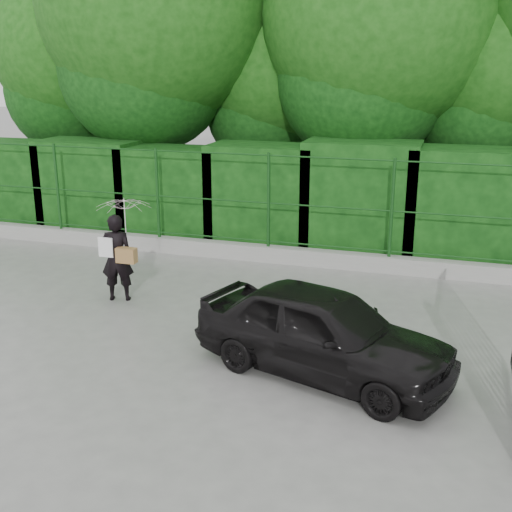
% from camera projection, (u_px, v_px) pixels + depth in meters
% --- Properties ---
extents(ground, '(80.00, 80.00, 0.00)m').
position_uv_depth(ground, '(144.00, 356.00, 8.45)').
color(ground, gray).
extents(kerb, '(14.00, 0.25, 0.30)m').
position_uv_depth(kerb, '(248.00, 252.00, 12.52)').
color(kerb, '#9E9E99').
rests_on(kerb, ground).
extents(fence, '(14.13, 0.06, 1.80)m').
position_uv_depth(fence, '(259.00, 200.00, 12.15)').
color(fence, '#134014').
rests_on(fence, kerb).
extents(hedge, '(14.20, 1.20, 2.25)m').
position_uv_depth(hedge, '(272.00, 197.00, 13.12)').
color(hedge, black).
rests_on(hedge, ground).
extents(trees, '(17.10, 6.15, 8.08)m').
position_uv_depth(trees, '(344.00, 18.00, 13.85)').
color(trees, black).
rests_on(trees, ground).
extents(woman, '(0.88, 0.88, 1.68)m').
position_uv_depth(woman, '(122.00, 233.00, 10.13)').
color(woman, black).
rests_on(woman, ground).
extents(car, '(3.51, 2.26, 1.11)m').
position_uv_depth(car, '(323.00, 332.00, 7.82)').
color(car, black).
rests_on(car, ground).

